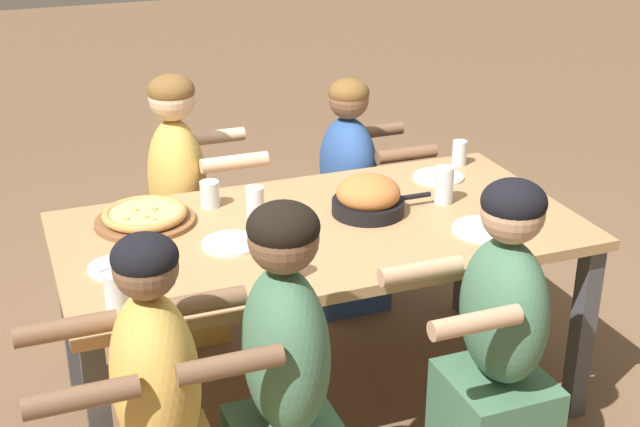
% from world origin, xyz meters
% --- Properties ---
extents(ground_plane, '(18.00, 18.00, 0.00)m').
position_xyz_m(ground_plane, '(0.00, 0.00, 0.00)').
color(ground_plane, brown).
rests_on(ground_plane, ground).
extents(dining_table, '(1.89, 0.98, 0.76)m').
position_xyz_m(dining_table, '(0.00, 0.00, 0.68)').
color(dining_table, tan).
rests_on(dining_table, ground).
extents(pizza_board_main, '(0.37, 0.37, 0.05)m').
position_xyz_m(pizza_board_main, '(-0.59, 0.25, 0.79)').
color(pizza_board_main, brown).
rests_on(pizza_board_main, dining_table).
extents(skillet_bowl, '(0.40, 0.27, 0.15)m').
position_xyz_m(skillet_bowl, '(0.21, 0.05, 0.82)').
color(skillet_bowl, black).
rests_on(skillet_bowl, dining_table).
extents(empty_plate_a, '(0.23, 0.23, 0.02)m').
position_xyz_m(empty_plate_a, '(0.54, -0.25, 0.76)').
color(empty_plate_a, white).
rests_on(empty_plate_a, dining_table).
extents(empty_plate_b, '(0.20, 0.20, 0.02)m').
position_xyz_m(empty_plate_b, '(-0.35, -0.04, 0.76)').
color(empty_plate_b, white).
rests_on(empty_plate_b, dining_table).
extents(empty_plate_c, '(0.19, 0.19, 0.02)m').
position_xyz_m(empty_plate_c, '(-0.75, -0.08, 0.76)').
color(empty_plate_c, white).
rests_on(empty_plate_c, dining_table).
extents(empty_plate_d, '(0.21, 0.21, 0.02)m').
position_xyz_m(empty_plate_d, '(0.63, 0.27, 0.76)').
color(empty_plate_d, white).
rests_on(empty_plate_d, dining_table).
extents(drinking_glass_a, '(0.07, 0.07, 0.12)m').
position_xyz_m(drinking_glass_a, '(-0.24, -0.35, 0.81)').
color(drinking_glass_a, silver).
rests_on(drinking_glass_a, dining_table).
extents(drinking_glass_b, '(0.07, 0.07, 0.12)m').
position_xyz_m(drinking_glass_b, '(-0.20, 0.16, 0.81)').
color(drinking_glass_b, silver).
rests_on(drinking_glass_b, dining_table).
extents(drinking_glass_c, '(0.08, 0.08, 0.10)m').
position_xyz_m(drinking_glass_c, '(-0.33, 0.32, 0.80)').
color(drinking_glass_c, silver).
rests_on(drinking_glass_c, dining_table).
extents(drinking_glass_d, '(0.07, 0.07, 0.14)m').
position_xyz_m(drinking_glass_d, '(0.53, 0.04, 0.82)').
color(drinking_glass_d, silver).
rests_on(drinking_glass_d, dining_table).
extents(drinking_glass_e, '(0.06, 0.06, 0.11)m').
position_xyz_m(drinking_glass_e, '(0.79, 0.39, 0.81)').
color(drinking_glass_e, silver).
rests_on(drinking_glass_e, dining_table).
extents(drinking_glass_f, '(0.08, 0.08, 0.11)m').
position_xyz_m(drinking_glass_f, '(-0.78, -0.33, 0.81)').
color(drinking_glass_f, silver).
rests_on(drinking_glass_f, dining_table).
extents(diner_near_midleft, '(0.51, 0.40, 1.19)m').
position_xyz_m(diner_near_midleft, '(-0.38, -0.71, 0.55)').
color(diner_near_midleft, '#477556').
rests_on(diner_near_midleft, ground).
extents(diner_far_midleft, '(0.51, 0.40, 1.19)m').
position_xyz_m(diner_far_midleft, '(-0.37, 0.71, 0.54)').
color(diner_far_midleft, gold).
rests_on(diner_far_midleft, ground).
extents(diner_far_midright, '(0.51, 0.40, 1.09)m').
position_xyz_m(diner_far_midright, '(0.41, 0.71, 0.49)').
color(diner_far_midright, '#2D5193').
rests_on(diner_far_midright, ground).
extents(diner_near_midright, '(0.51, 0.40, 1.15)m').
position_xyz_m(diner_near_midright, '(0.34, -0.71, 0.53)').
color(diner_near_midright, '#477556').
rests_on(diner_near_midright, ground).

